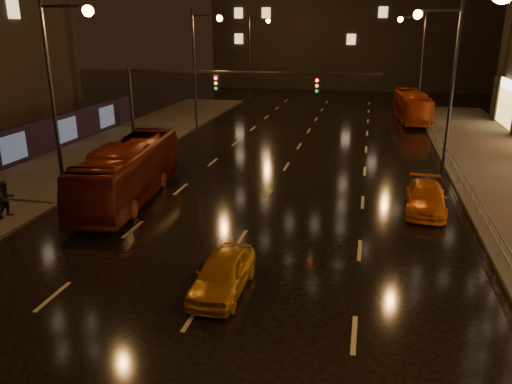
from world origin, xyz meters
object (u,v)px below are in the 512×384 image
Objects in this scene: taxi_near at (223,273)px; taxi_far at (426,198)px; bus_red at (129,171)px; bus_curb at (412,106)px; pedestrian_b at (6,199)px.

taxi_near reaches higher than taxi_far.
bus_curb is at bearing 52.99° from bus_red.
taxi_far is (-1.00, -25.75, -0.73)m from bus_curb.
bus_curb reaches higher than taxi_far.
taxi_far is 2.61× the size of pedestrian_b.
bus_curb is 2.53× the size of taxi_near.
bus_red is 1.07× the size of bus_curb.
bus_red is 5.86m from pedestrian_b.
bus_curb reaches higher than pedestrian_b.
taxi_near is at bearing -124.02° from taxi_far.
bus_red is at bearing 133.12° from taxi_near.
bus_red reaches higher than taxi_far.
bus_red is 31.59m from bus_curb.
taxi_far is at bearing -0.92° from bus_red.
pedestrian_b is at bearing -160.48° from taxi_far.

